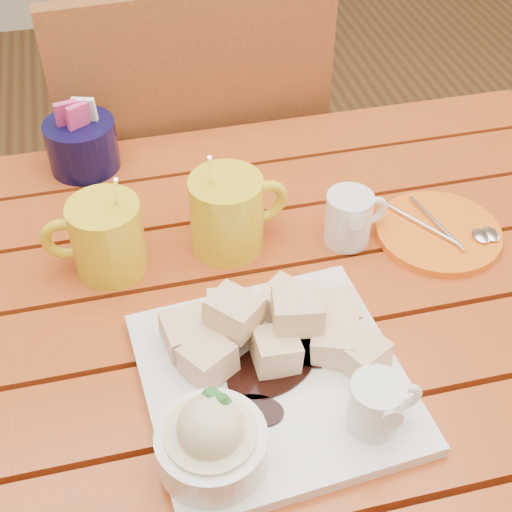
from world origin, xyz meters
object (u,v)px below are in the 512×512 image
object	(u,v)px
chair_far	(190,178)
coffee_mug_left	(105,237)
orange_saucer	(440,232)
coffee_mug_right	(229,212)
dessert_plate	(264,383)
table	(220,367)

from	to	relation	value
chair_far	coffee_mug_left	bearing A→B (deg)	66.11
orange_saucer	chair_far	world-z (taller)	chair_far
coffee_mug_right	dessert_plate	bearing A→B (deg)	-106.64
table	coffee_mug_left	bearing A→B (deg)	137.32
coffee_mug_right	chair_far	world-z (taller)	chair_far
table	coffee_mug_right	xyz separation A→B (m)	(0.04, 0.12, 0.16)
table	dessert_plate	xyz separation A→B (m)	(0.02, -0.14, 0.14)
dessert_plate	orange_saucer	xyz separation A→B (m)	(0.30, 0.21, -0.03)
table	coffee_mug_left	distance (m)	0.23
coffee_mug_right	coffee_mug_left	bearing A→B (deg)	170.06
coffee_mug_left	table	bearing A→B (deg)	-32.58
coffee_mug_left	chair_far	size ratio (longest dim) A/B	0.16
dessert_plate	chair_far	distance (m)	0.74
coffee_mug_left	orange_saucer	world-z (taller)	coffee_mug_left
table	chair_far	size ratio (longest dim) A/B	1.24
table	coffee_mug_left	size ratio (longest dim) A/B	7.94
dessert_plate	chair_far	bearing A→B (deg)	87.98
coffee_mug_left	orange_saucer	bearing A→B (deg)	4.52
coffee_mug_right	table	bearing A→B (deg)	-122.28
table	chair_far	xyz separation A→B (m)	(0.05, 0.55, -0.10)
dessert_plate	coffee_mug_right	bearing A→B (deg)	86.17
coffee_mug_left	coffee_mug_right	xyz separation A→B (m)	(0.16, 0.01, 0.00)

